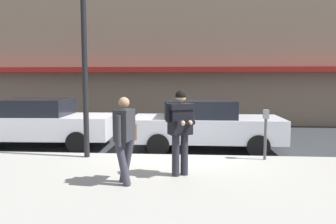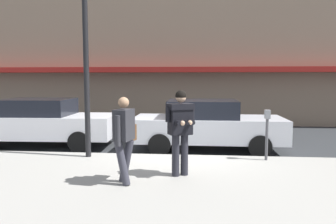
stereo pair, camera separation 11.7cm
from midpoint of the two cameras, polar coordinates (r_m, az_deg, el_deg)
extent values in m
plane|color=#2B2D30|center=(9.17, 0.83, -7.96)|extent=(80.00, 80.00, 0.00)
cube|color=#99968E|center=(6.42, 8.48, -13.46)|extent=(32.00, 5.30, 0.14)
cube|color=silver|center=(9.22, 7.13, -7.92)|extent=(28.00, 0.12, 0.01)
cube|color=#84705B|center=(17.72, 5.92, 16.72)|extent=(28.00, 4.00, 11.10)
cube|color=maroon|center=(15.06, 6.07, 7.35)|extent=(26.60, 0.70, 0.24)
cube|color=silver|center=(11.29, -21.35, -2.29)|extent=(4.57, 2.00, 0.70)
cube|color=black|center=(11.30, -22.30, 0.79)|extent=(2.13, 1.72, 0.52)
cylinder|color=black|center=(11.69, -13.31, -3.53)|extent=(0.65, 0.25, 0.64)
cylinder|color=black|center=(10.07, -15.87, -5.08)|extent=(0.65, 0.25, 0.64)
cylinder|color=black|center=(12.70, -25.57, -3.20)|extent=(0.65, 0.25, 0.64)
cube|color=silver|center=(10.07, 6.36, -2.87)|extent=(4.51, 1.84, 0.70)
cube|color=black|center=(9.99, 5.36, 0.59)|extent=(2.08, 1.65, 0.52)
cylinder|color=black|center=(11.11, 13.38, -4.01)|extent=(0.64, 0.22, 0.64)
cylinder|color=black|center=(9.45, 15.07, -5.76)|extent=(0.64, 0.22, 0.64)
cylinder|color=black|center=(11.00, -1.15, -3.95)|extent=(0.64, 0.22, 0.64)
cylinder|color=black|center=(9.33, -2.09, -5.72)|extent=(0.64, 0.22, 0.64)
cylinder|color=#23232B|center=(7.01, 2.37, -7.41)|extent=(0.16, 0.16, 0.88)
cylinder|color=#23232B|center=(6.93, 0.86, -7.56)|extent=(0.16, 0.16, 0.88)
cube|color=black|center=(6.83, 1.64, -1.27)|extent=(0.55, 0.48, 0.64)
cube|color=black|center=(6.80, 1.64, 0.99)|extent=(0.62, 0.54, 0.12)
cylinder|color=black|center=(6.93, 3.67, -0.26)|extent=(0.11, 0.11, 0.30)
cylinder|color=black|center=(6.76, 3.35, -1.70)|extent=(0.23, 0.31, 0.10)
sphere|color=tan|center=(6.60, 3.36, -1.87)|extent=(0.10, 0.10, 0.10)
cylinder|color=black|center=(6.71, -0.46, -0.45)|extent=(0.11, 0.11, 0.30)
cylinder|color=black|center=(6.63, 1.04, -1.83)|extent=(0.23, 0.31, 0.10)
sphere|color=tan|center=(6.53, 2.08, -1.95)|extent=(0.10, 0.10, 0.10)
cube|color=black|center=(6.53, 2.88, -1.95)|extent=(0.13, 0.16, 0.07)
sphere|color=tan|center=(6.76, 1.75, 2.57)|extent=(0.22, 0.22, 0.22)
sphere|color=black|center=(6.76, 1.76, 2.83)|extent=(0.23, 0.23, 0.23)
cylinder|color=#33333D|center=(6.41, -8.42, -8.82)|extent=(0.35, 0.22, 0.87)
cylinder|color=#33333D|center=(6.56, -7.72, -8.46)|extent=(0.35, 0.22, 0.87)
cube|color=#2D2D33|center=(6.34, -8.15, -2.24)|extent=(0.37, 0.47, 0.60)
cylinder|color=#2D2D33|center=(6.13, -9.16, -3.28)|extent=(0.10, 0.10, 0.58)
cylinder|color=#2D2D33|center=(6.58, -7.19, -2.64)|extent=(0.10, 0.10, 0.58)
sphere|color=tan|center=(6.30, -8.21, 1.64)|extent=(0.21, 0.21, 0.21)
cube|color=brown|center=(6.63, -6.84, -3.62)|extent=(0.17, 0.26, 0.32)
cylinder|color=black|center=(8.71, -14.67, 7.32)|extent=(0.14, 0.14, 4.60)
cylinder|color=#4C4C51|center=(8.62, 16.20, -4.56)|extent=(0.07, 0.07, 1.05)
cube|color=gray|center=(8.53, 16.32, -0.36)|extent=(0.12, 0.18, 0.22)
camera|label=1|loc=(0.06, -90.49, -0.05)|focal=35.00mm
camera|label=2|loc=(0.06, 89.51, 0.05)|focal=35.00mm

